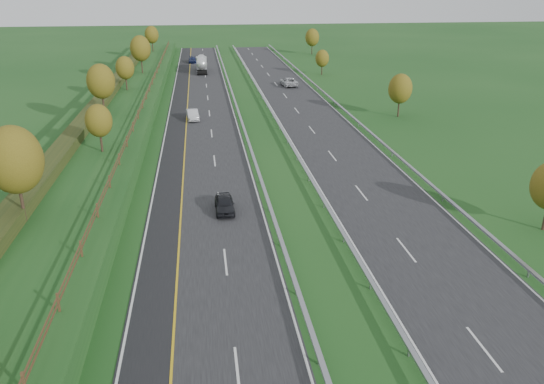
{
  "coord_description": "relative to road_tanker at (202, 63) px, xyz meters",
  "views": [
    {
      "loc": [
        0.04,
        -11.78,
        19.43
      ],
      "look_at": [
        5.83,
        31.03,
        2.2
      ],
      "focal_mm": 35.0,
      "sensor_mm": 36.0,
      "label": 1
    }
  ],
  "objects": [
    {
      "name": "trees_left",
      "position": [
        -13.24,
        -56.33,
        4.51
      ],
      "size": [
        6.64,
        164.3,
        7.66
      ],
      "color": "#2D2116",
      "rests_on": "embankment_left"
    },
    {
      "name": "hedge_left",
      "position": [
        -15.6,
        -52.96,
        0.69
      ],
      "size": [
        2.2,
        180.0,
        1.1
      ],
      "primitive_type": "cube",
      "color": "#243314",
      "rests_on": "embankment_left"
    },
    {
      "name": "road_tanker",
      "position": [
        0.0,
        0.0,
        0.0
      ],
      "size": [
        2.4,
        11.22,
        3.46
      ],
      "color": "silver",
      "rests_on": "near_carriageway"
    },
    {
      "name": "car_silver_mid",
      "position": [
        -1.91,
        -45.78,
        -1.07
      ],
      "size": [
        2.06,
        4.72,
        1.51
      ],
      "primitive_type": "imported",
      "rotation": [
        0.0,
        0.0,
        0.1
      ],
      "color": "silver",
      "rests_on": "near_carriageway"
    },
    {
      "name": "far_carriageway",
      "position": [
        15.9,
        -52.96,
        -1.84
      ],
      "size": [
        10.5,
        200.0,
        0.04
      ],
      "primitive_type": "cube",
      "color": "black",
      "rests_on": "ground"
    },
    {
      "name": "embankment_left",
      "position": [
        -13.6,
        -52.96,
        -0.86
      ],
      "size": [
        12.0,
        200.0,
        2.0
      ],
      "primitive_type": "cube",
      "color": "#194518",
      "rests_on": "ground"
    },
    {
      "name": "outer_barrier_far",
      "position": [
        21.7,
        -52.96,
        -1.25
      ],
      "size": [
        0.32,
        200.0,
        0.71
      ],
      "color": "gray",
      "rests_on": "ground"
    },
    {
      "name": "median_barrier_far",
      "position": [
        10.2,
        -52.96,
        -1.25
      ],
      "size": [
        0.32,
        200.0,
        0.71
      ],
      "color": "gray",
      "rests_on": "ground"
    },
    {
      "name": "ground",
      "position": [
        7.4,
        -57.96,
        -1.86
      ],
      "size": [
        400.0,
        400.0,
        0.0
      ],
      "primitive_type": "plane",
      "color": "#194518",
      "rests_on": "ground"
    },
    {
      "name": "car_dark_near",
      "position": [
        1.07,
        -80.65,
        -1.1
      ],
      "size": [
        1.77,
        4.25,
        1.44
      ],
      "primitive_type": "imported",
      "rotation": [
        0.0,
        0.0,
        0.02
      ],
      "color": "black",
      "rests_on": "near_carriageway"
    },
    {
      "name": "hard_shoulder",
      "position": [
        -4.35,
        -52.96,
        -1.84
      ],
      "size": [
        3.0,
        200.0,
        0.04
      ],
      "primitive_type": "cube",
      "color": "black",
      "rests_on": "ground"
    },
    {
      "name": "trees_far",
      "position": [
        29.2,
        -23.75,
        2.38
      ],
      "size": [
        8.45,
        118.6,
        7.12
      ],
      "color": "#2D2116",
      "rests_on": "ground"
    },
    {
      "name": "median_barrier_near",
      "position": [
        5.1,
        -52.96,
        -1.25
      ],
      "size": [
        0.32,
        200.0,
        0.71
      ],
      "color": "gray",
      "rests_on": "ground"
    },
    {
      "name": "car_small_far",
      "position": [
        -2.2,
        14.72,
        -1.13
      ],
      "size": [
        1.98,
        4.81,
        1.39
      ],
      "primitive_type": "imported",
      "rotation": [
        0.0,
        0.0,
        0.01
      ],
      "color": "#161F46",
      "rests_on": "near_carriageway"
    },
    {
      "name": "fence_left",
      "position": [
        -9.1,
        -53.38,
        0.87
      ],
      "size": [
        0.12,
        189.06,
        1.2
      ],
      "color": "#422B19",
      "rests_on": "embankment_left"
    },
    {
      "name": "near_carriageway",
      "position": [
        -0.6,
        -52.96,
        -1.84
      ],
      "size": [
        10.5,
        200.0,
        0.04
      ],
      "primitive_type": "cube",
      "color": "black",
      "rests_on": "ground"
    },
    {
      "name": "lane_markings",
      "position": [
        5.8,
        -53.08,
        -1.81
      ],
      "size": [
        26.75,
        200.0,
        0.01
      ],
      "color": "silver",
      "rests_on": "near_carriageway"
    },
    {
      "name": "car_oncoming",
      "position": [
        16.85,
        -20.5,
        -1.0
      ],
      "size": [
        3.18,
        6.1,
        1.64
      ],
      "primitive_type": "imported",
      "rotation": [
        0.0,
        0.0,
        3.22
      ],
      "color": "silver",
      "rests_on": "far_carriageway"
    }
  ]
}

